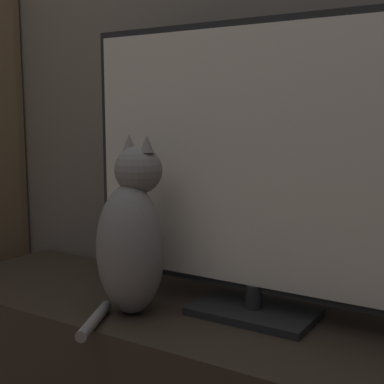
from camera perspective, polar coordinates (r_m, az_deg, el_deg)
wall_back at (r=1.70m, az=2.84°, el=18.81°), size 4.80×0.05×2.60m
tv_stand at (r=1.61m, az=-2.82°, el=-19.68°), size 1.48×0.49×0.47m
tv at (r=1.36m, az=6.91°, el=2.62°), size 1.00×0.19×0.75m
cat at (r=1.41m, az=-6.37°, el=-4.97°), size 0.21×0.32×0.47m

